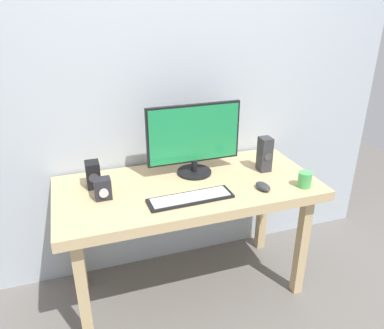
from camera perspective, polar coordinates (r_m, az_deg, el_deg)
ground_plane at (r=2.62m, az=-0.53°, el=-17.92°), size 6.00×6.00×0.00m
wall_back at (r=2.32m, az=-3.81°, el=17.87°), size 3.09×0.04×3.00m
desk at (r=2.22m, az=-0.60°, el=-4.80°), size 1.49×0.69×0.76m
monitor at (r=2.23m, az=0.29°, el=3.96°), size 0.57×0.21×0.43m
keyboard_primary at (r=2.02m, az=-0.23°, el=-5.08°), size 0.46×0.15×0.02m
mouse at (r=2.15m, az=10.62°, el=-3.25°), size 0.08×0.12×0.04m
speaker_right at (r=2.35m, az=10.87°, el=1.53°), size 0.07×0.08×0.21m
speaker_left at (r=2.19m, az=-14.64°, el=-1.48°), size 0.08×0.09×0.15m
audio_controller at (r=2.06m, az=-13.26°, el=-3.57°), size 0.09×0.08×0.12m
coffee_mug at (r=2.22m, az=16.58°, el=-2.19°), size 0.08×0.08×0.09m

